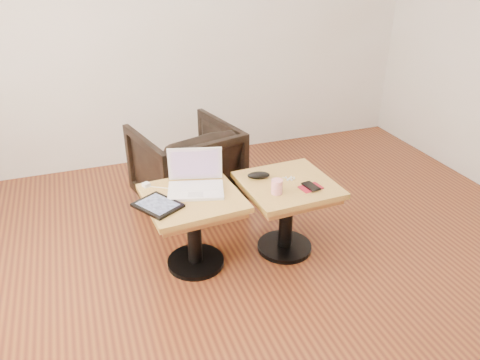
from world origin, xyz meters
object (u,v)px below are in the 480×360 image
object	(u,v)px
side_table_left	(193,213)
side_table_right	(287,200)
laptop	(196,182)
armchair	(186,165)
striped_cup	(277,187)

from	to	relation	value
side_table_left	side_table_right	distance (m)	0.62
side_table_left	laptop	distance (m)	0.20
side_table_left	armchair	xyz separation A→B (m)	(0.15, 0.80, -0.06)
laptop	armchair	size ratio (longest dim) A/B	0.55
laptop	striped_cup	bearing A→B (deg)	-11.45
armchair	laptop	bearing A→B (deg)	67.56
laptop	armchair	xyz separation A→B (m)	(0.11, 0.72, -0.23)
side_table_left	striped_cup	xyz separation A→B (m)	(0.49, -0.15, 0.17)
striped_cup	armchair	xyz separation A→B (m)	(-0.34, 0.95, -0.23)
striped_cup	armchair	size ratio (longest dim) A/B	0.13
side_table_right	laptop	xyz separation A→B (m)	(-0.57, 0.12, 0.18)
side_table_right	striped_cup	bearing A→B (deg)	-142.78
side_table_right	laptop	world-z (taller)	laptop
side_table_left	side_table_right	world-z (taller)	same
side_table_left	side_table_right	xyz separation A→B (m)	(0.62, -0.05, 0.00)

